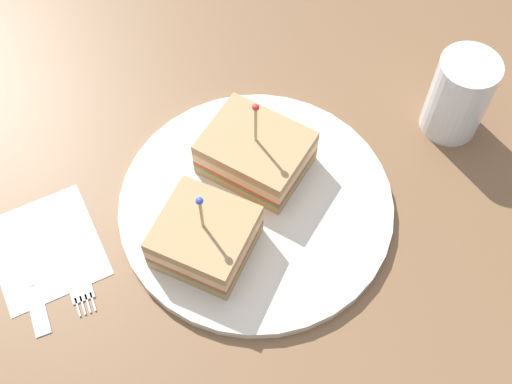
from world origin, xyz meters
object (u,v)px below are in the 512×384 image
(plate, at_px, (256,205))
(sandwich_half_back, at_px, (256,153))
(sandwich_half_front, at_px, (205,237))
(drink_glass, at_px, (457,100))
(knife, at_px, (32,285))
(fork, at_px, (76,272))
(napkin, at_px, (46,248))

(plate, xyz_separation_m, sandwich_half_back, (-0.03, 0.03, 0.03))
(sandwich_half_front, xyz_separation_m, drink_glass, (0.06, 0.30, 0.01))
(sandwich_half_front, xyz_separation_m, knife, (-0.09, -0.15, -0.03))
(plate, bearing_deg, sandwich_half_front, -85.14)
(sandwich_half_front, height_order, fork, sandwich_half_front)
(sandwich_half_front, xyz_separation_m, napkin, (-0.11, -0.12, -0.04))
(napkin, xyz_separation_m, knife, (0.03, -0.03, 0.00))
(plate, height_order, sandwich_half_front, sandwich_half_front)
(plate, relative_size, napkin, 2.46)
(drink_glass, bearing_deg, knife, -107.74)
(napkin, height_order, fork, fork)
(drink_glass, height_order, knife, drink_glass)
(plate, bearing_deg, drink_glass, 74.72)
(napkin, bearing_deg, knife, -51.56)
(fork, bearing_deg, sandwich_half_front, 57.34)
(plate, bearing_deg, knife, -110.26)
(napkin, bearing_deg, sandwich_half_back, 71.50)
(plate, height_order, fork, plate)
(drink_glass, distance_m, napkin, 0.46)
(sandwich_half_front, height_order, sandwich_half_back, sandwich_half_back)
(plate, relative_size, sandwich_half_front, 2.52)
(knife, bearing_deg, plate, 69.74)
(plate, distance_m, fork, 0.19)
(plate, xyz_separation_m, fork, (-0.06, -0.18, -0.00))
(plate, height_order, sandwich_half_back, sandwich_half_back)
(sandwich_half_front, bearing_deg, sandwich_half_back, 111.48)
(drink_glass, height_order, napkin, drink_glass)
(knife, bearing_deg, sandwich_half_back, 79.26)
(plate, relative_size, sandwich_half_back, 2.32)
(sandwich_half_back, xyz_separation_m, napkin, (-0.07, -0.22, -0.03))
(drink_glass, relative_size, knife, 0.83)
(sandwich_half_front, relative_size, fork, 0.95)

